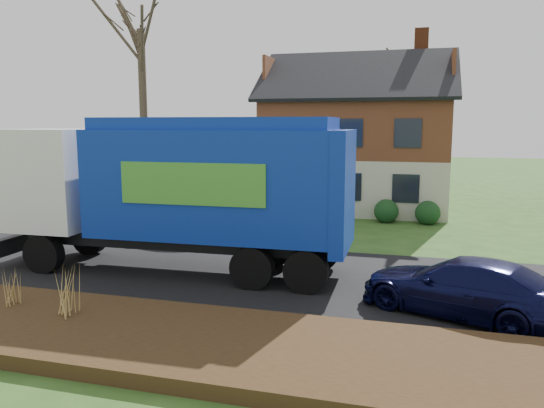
# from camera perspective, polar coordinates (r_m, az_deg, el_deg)

# --- Properties ---
(ground) EXTENTS (120.00, 120.00, 0.00)m
(ground) POSITION_cam_1_polar(r_m,az_deg,el_deg) (15.96, -4.00, -7.47)
(ground) COLOR #284A18
(ground) RESTS_ON ground
(road) EXTENTS (80.00, 7.00, 0.02)m
(road) POSITION_cam_1_polar(r_m,az_deg,el_deg) (15.95, -4.00, -7.44)
(road) COLOR black
(road) RESTS_ON ground
(mulch_verge) EXTENTS (80.00, 3.50, 0.30)m
(mulch_verge) POSITION_cam_1_polar(r_m,az_deg,el_deg) (11.33, -13.29, -13.76)
(mulch_verge) COLOR black
(mulch_verge) RESTS_ON ground
(main_house) EXTENTS (12.95, 8.95, 9.26)m
(main_house) POSITION_cam_1_polar(r_m,az_deg,el_deg) (28.58, 8.28, 7.77)
(main_house) COLOR beige
(main_house) RESTS_ON ground
(ranch_house) EXTENTS (9.80, 8.20, 3.70)m
(ranch_house) POSITION_cam_1_polar(r_m,az_deg,el_deg) (32.47, -16.42, 3.69)
(ranch_house) COLOR brown
(ranch_house) RESTS_ON ground
(garbage_truck) EXTENTS (10.80, 3.15, 4.60)m
(garbage_truck) POSITION_cam_1_polar(r_m,az_deg,el_deg) (15.92, -9.85, 2.12)
(garbage_truck) COLOR black
(garbage_truck) RESTS_ON ground
(silver_sedan) EXTENTS (4.99, 2.49, 1.57)m
(silver_sedan) POSITION_cam_1_polar(r_m,az_deg,el_deg) (20.76, -7.11, -1.51)
(silver_sedan) COLOR #98999F
(silver_sedan) RESTS_ON ground
(navy_wagon) EXTENTS (5.07, 3.58, 1.36)m
(navy_wagon) POSITION_cam_1_polar(r_m,az_deg,el_deg) (13.18, 19.76, -8.38)
(navy_wagon) COLOR black
(navy_wagon) RESTS_ON ground
(tree_front_west) EXTENTS (4.06, 4.06, 12.07)m
(tree_front_west) POSITION_cam_1_polar(r_m,az_deg,el_deg) (26.32, -14.06, 20.52)
(tree_front_west) COLOR #46392A
(tree_front_west) RESTS_ON ground
(tree_back) EXTENTS (3.30, 3.30, 10.45)m
(tree_back) POSITION_cam_1_polar(r_m,az_deg,el_deg) (37.07, 14.78, 15.02)
(tree_back) COLOR #3A3223
(tree_back) RESTS_ON ground
(grass_clump_west) EXTENTS (0.34, 0.28, 0.90)m
(grass_clump_west) POSITION_cam_1_polar(r_m,az_deg,el_deg) (13.69, -26.16, -7.84)
(grass_clump_west) COLOR #AB884B
(grass_clump_west) RESTS_ON mulch_verge
(grass_clump_mid) EXTENTS (0.38, 0.31, 1.06)m
(grass_clump_mid) POSITION_cam_1_polar(r_m,az_deg,el_deg) (12.42, -21.12, -8.77)
(grass_clump_mid) COLOR tan
(grass_clump_mid) RESTS_ON mulch_verge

